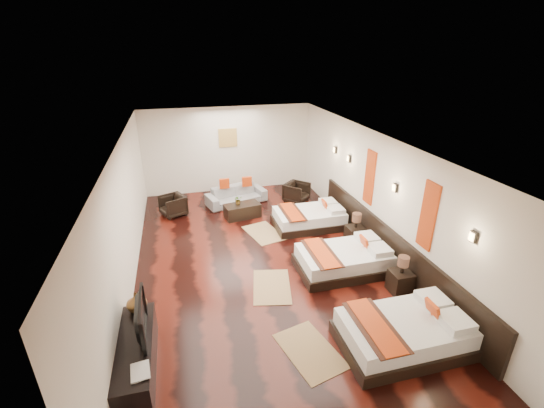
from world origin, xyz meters
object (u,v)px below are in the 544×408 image
object	(u,v)px
tv_console	(137,357)
figurine	(137,302)
book	(130,374)
armchair_left	(173,206)
nightstand_a	(400,279)
nightstand_b	(355,233)
bed_far	(310,218)
armchair_right	(297,192)
tv	(136,318)
table_plant	(238,200)
coffee_table	(242,211)
bed_mid	(344,259)
bed_near	(404,332)
sofa	(236,195)

from	to	relation	value
tv_console	figurine	xyz separation A→B (m)	(0.00, 0.74, 0.45)
book	armchair_left	distance (m)	6.25
nightstand_a	nightstand_b	bearing A→B (deg)	90.00
bed_far	armchair_right	size ratio (longest dim) A/B	2.75
tv_console	armchair_left	bearing A→B (deg)	84.04
tv	armchair_left	xyz separation A→B (m)	(0.54, 5.43, -0.53)
nightstand_b	table_plant	world-z (taller)	nightstand_b
coffee_table	nightstand_a	bearing A→B (deg)	-60.11
tv_console	book	size ratio (longest dim) A/B	5.42
bed_mid	coffee_table	distance (m)	3.64
bed_far	coffee_table	world-z (taller)	bed_far
bed_near	bed_mid	distance (m)	2.30
figurine	book	bearing A→B (deg)	-90.00
figurine	armchair_left	world-z (taller)	figurine
armchair_right	table_plant	distance (m)	2.07
nightstand_a	figurine	bearing A→B (deg)	-179.93
figurine	table_plant	bearing A→B (deg)	60.74
tv	figurine	xyz separation A→B (m)	(-0.05, 0.56, -0.12)
nightstand_b	table_plant	distance (m)	3.43
bed_mid	nightstand_b	distance (m)	1.25
tv_console	book	distance (m)	0.66
nightstand_b	tv	world-z (taller)	tv
armchair_left	coffee_table	distance (m)	2.03
book	table_plant	xyz separation A→B (m)	(2.41, 5.64, -0.04)
bed_far	tv	bearing A→B (deg)	-137.64
bed_mid	nightstand_a	size ratio (longest dim) A/B	2.47
book	armchair_right	world-z (taller)	armchair_right
nightstand_b	bed_far	bearing A→B (deg)	121.80
tv	coffee_table	bearing A→B (deg)	-29.67
coffee_table	bed_near	bearing A→B (deg)	-73.07
tv	armchair_right	distance (m)	7.01
bed_far	book	size ratio (longest dim) A/B	5.69
nightstand_b	table_plant	bearing A→B (deg)	137.90
bed_far	book	distance (m)	6.20
bed_near	sofa	xyz separation A→B (m)	(-1.68, 6.59, 0.00)
bed_mid	tv	xyz separation A→B (m)	(-4.15, -1.57, 0.58)
table_plant	nightstand_b	bearing A→B (deg)	-42.10
bed_far	nightstand_a	distance (m)	3.30
sofa	armchair_right	bearing A→B (deg)	-26.60
armchair_right	bed_far	bearing A→B (deg)	-138.80
book	coffee_table	distance (m)	6.13
bed_mid	table_plant	world-z (taller)	bed_mid
nightstand_a	nightstand_b	size ratio (longest dim) A/B	0.97
bed_near	bed_mid	world-z (taller)	bed_near
nightstand_a	coffee_table	size ratio (longest dim) A/B	0.81
book	sofa	world-z (taller)	book
bed_near	table_plant	size ratio (longest dim) A/B	8.06
bed_mid	nightstand_b	world-z (taller)	nightstand_b
tv	table_plant	world-z (taller)	tv
armchair_left	table_plant	xyz separation A→B (m)	(1.82, -0.57, 0.22)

